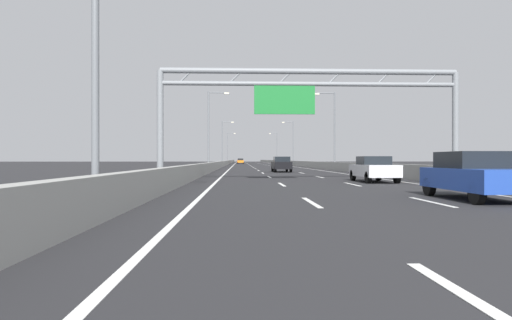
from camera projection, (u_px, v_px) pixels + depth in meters
name	position (u px, v px, depth m)	size (l,w,h in m)	color
ground_plane	(257.00, 165.00, 100.27)	(260.00, 260.00, 0.00)	#262628
lane_dash_left_0	(482.00, 306.00, 3.77)	(0.16, 3.00, 0.01)	white
lane_dash_left_1	(311.00, 202.00, 12.76)	(0.16, 3.00, 0.01)	white
lane_dash_left_2	(282.00, 184.00, 21.75)	(0.16, 3.00, 0.01)	white
lane_dash_left_3	(269.00, 177.00, 30.75)	(0.16, 3.00, 0.01)	white
lane_dash_left_4	(263.00, 173.00, 39.74)	(0.16, 3.00, 0.01)	white
lane_dash_left_5	(258.00, 170.00, 48.73)	(0.16, 3.00, 0.01)	white
lane_dash_left_6	(256.00, 169.00, 57.73)	(0.16, 3.00, 0.01)	white
lane_dash_left_7	(253.00, 167.00, 66.72)	(0.16, 3.00, 0.01)	white
lane_dash_left_8	(252.00, 166.00, 75.71)	(0.16, 3.00, 0.01)	white
lane_dash_left_9	(251.00, 166.00, 84.71)	(0.16, 3.00, 0.01)	white
lane_dash_left_10	(249.00, 165.00, 93.70)	(0.16, 3.00, 0.01)	white
lane_dash_left_11	(249.00, 164.00, 102.70)	(0.16, 3.00, 0.01)	white
lane_dash_left_12	(248.00, 164.00, 111.69)	(0.16, 3.00, 0.01)	white
lane_dash_left_13	(247.00, 164.00, 120.68)	(0.16, 3.00, 0.01)	white
lane_dash_left_14	(247.00, 163.00, 129.68)	(0.16, 3.00, 0.01)	white
lane_dash_left_15	(246.00, 163.00, 138.67)	(0.16, 3.00, 0.01)	white
lane_dash_left_16	(246.00, 163.00, 147.66)	(0.16, 3.00, 0.01)	white
lane_dash_left_17	(246.00, 163.00, 156.66)	(0.16, 3.00, 0.01)	white
lane_dash_right_1	(431.00, 202.00, 12.90)	(0.16, 3.00, 0.01)	white
lane_dash_right_2	(352.00, 184.00, 21.89)	(0.16, 3.00, 0.01)	white
lane_dash_right_3	(319.00, 177.00, 30.88)	(0.16, 3.00, 0.01)	white
lane_dash_right_4	(301.00, 173.00, 39.88)	(0.16, 3.00, 0.01)	white
lane_dash_right_5	(290.00, 170.00, 48.87)	(0.16, 3.00, 0.01)	white
lane_dash_right_6	(282.00, 169.00, 57.86)	(0.16, 3.00, 0.01)	white
lane_dash_right_7	(277.00, 167.00, 66.86)	(0.16, 3.00, 0.01)	white
lane_dash_right_8	(272.00, 166.00, 75.85)	(0.16, 3.00, 0.01)	white
lane_dash_right_9	(269.00, 166.00, 84.84)	(0.16, 3.00, 0.01)	white
lane_dash_right_10	(266.00, 165.00, 93.84)	(0.16, 3.00, 0.01)	white
lane_dash_right_11	(264.00, 164.00, 102.83)	(0.16, 3.00, 0.01)	white
lane_dash_right_12	(262.00, 164.00, 111.82)	(0.16, 3.00, 0.01)	white
lane_dash_right_13	(260.00, 164.00, 120.82)	(0.16, 3.00, 0.01)	white
lane_dash_right_14	(259.00, 163.00, 129.81)	(0.16, 3.00, 0.01)	white
lane_dash_right_15	(257.00, 163.00, 138.81)	(0.16, 3.00, 0.01)	white
lane_dash_right_16	(256.00, 163.00, 147.80)	(0.16, 3.00, 0.01)	white
lane_dash_right_17	(255.00, 163.00, 156.79)	(0.16, 3.00, 0.01)	white
edge_line_left	(233.00, 165.00, 88.08)	(0.16, 176.00, 0.01)	white
edge_line_right	(284.00, 165.00, 88.47)	(0.16, 176.00, 0.01)	white
barrier_left	(228.00, 162.00, 110.00)	(0.45, 220.00, 0.95)	#9E9E99
barrier_right	(282.00, 162.00, 110.52)	(0.45, 220.00, 0.95)	#9E9E99
sign_gantry	(307.00, 95.00, 24.10)	(16.99, 0.36, 6.36)	gray
streetlamp_left_near	(104.00, 2.00, 11.27)	(2.58, 0.28, 9.50)	slate
streetlamp_left_mid	(210.00, 125.00, 52.09)	(2.58, 0.28, 9.50)	slate
streetlamp_right_mid	(333.00, 126.00, 52.65)	(2.58, 0.28, 9.50)	slate
streetlamp_left_far	(223.00, 140.00, 92.91)	(2.58, 0.28, 9.50)	slate
streetlamp_right_far	(292.00, 140.00, 93.47)	(2.58, 0.28, 9.50)	slate
streetlamp_left_distant	(228.00, 146.00, 133.73)	(2.58, 0.28, 9.50)	slate
streetlamp_right_distant	(276.00, 146.00, 134.29)	(2.58, 0.28, 9.50)	slate
black_car	(281.00, 164.00, 43.09)	(1.72, 4.65, 1.54)	black
blue_car	(475.00, 175.00, 13.75)	(1.85, 4.16, 1.53)	#2347AD
white_car	(374.00, 169.00, 24.24)	(1.76, 4.15, 1.45)	silver
orange_car	(241.00, 161.00, 119.90)	(1.71, 4.46, 1.40)	orange
red_car	(240.00, 161.00, 130.18)	(1.85, 4.26, 1.48)	red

